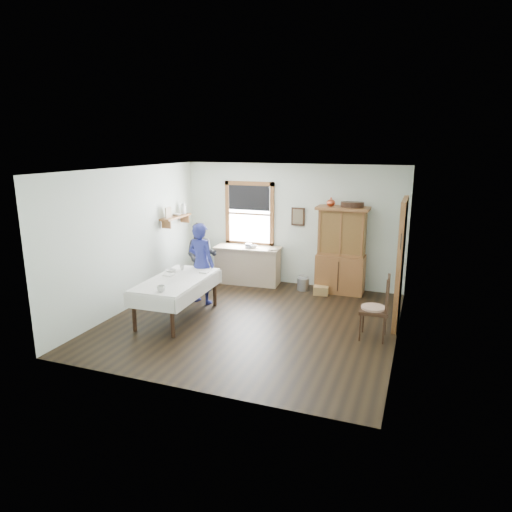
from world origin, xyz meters
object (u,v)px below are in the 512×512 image
pail (303,284)px  figure_dark (201,258)px  spindle_chair (374,307)px  woman_blue (201,266)px  dining_table (177,298)px  wicker_basket (321,290)px  china_hutch (341,250)px  work_counter (248,265)px

pail → figure_dark: bearing=-164.6°
spindle_chair → woman_blue: woman_blue is taller
dining_table → wicker_basket: bearing=45.3°
china_hutch → woman_blue: (-2.48, -1.62, -0.17)m
work_counter → china_hutch: bearing=-2.3°
china_hutch → wicker_basket: (-0.34, -0.30, -0.83)m
china_hutch → dining_table: size_ratio=1.00×
pail → figure_dark: 2.30m
pail → spindle_chair: bearing=-50.3°
china_hutch → work_counter: bearing=-177.8°
dining_table → pail: dining_table is taller
wicker_basket → figure_dark: bearing=-170.7°
dining_table → spindle_chair: 3.49m
figure_dark → spindle_chair: bearing=-35.0°
work_counter → figure_dark: (-0.84, -0.66, 0.25)m
spindle_chair → wicker_basket: (-1.28, 1.90, -0.45)m
work_counter → wicker_basket: 1.80m
spindle_chair → wicker_basket: 2.33m
pail → wicker_basket: bearing=-21.5°
pail → figure_dark: size_ratio=0.20×
woman_blue → figure_dark: bearing=-51.5°
dining_table → woman_blue: 0.97m
figure_dark → pail: bearing=1.2°
spindle_chair → pail: spindle_chair is taller
dining_table → china_hutch: bearing=44.9°
spindle_chair → woman_blue: size_ratio=0.72×
china_hutch → woman_blue: china_hutch is taller
pail → wicker_basket: pail is taller
pail → woman_blue: woman_blue is taller
dining_table → figure_dark: figure_dark is taller
work_counter → pail: work_counter is taller
china_hutch → woman_blue: bearing=-146.4°
china_hutch → pail: 1.11m
wicker_basket → figure_dark: (-2.59, -0.42, 0.58)m
spindle_chair → wicker_basket: bearing=120.8°
wicker_basket → spindle_chair: bearing=-55.9°
figure_dark → china_hutch: bearing=-0.2°
china_hutch → spindle_chair: 2.43m
china_hutch → pail: china_hutch is taller
figure_dark → woman_blue: bearing=-77.1°
china_hutch → wicker_basket: china_hutch is taller
woman_blue → pail: bearing=-127.4°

